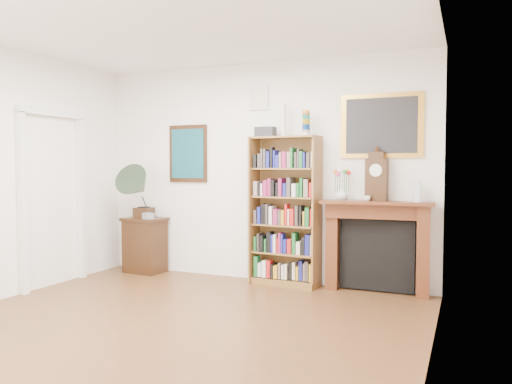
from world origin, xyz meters
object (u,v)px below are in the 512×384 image
at_px(bookshelf, 285,202).
at_px(bottle_left, 417,191).
at_px(mantel_clock, 377,177).
at_px(flower_vase, 342,194).
at_px(fireplace, 377,239).
at_px(bottle_right, 419,193).
at_px(gramophone, 138,188).
at_px(side_cabinet, 145,245).
at_px(cd_stack, 148,216).
at_px(teacup, 367,198).

relative_size(bookshelf, bottle_left, 8.85).
distance_m(bookshelf, mantel_clock, 1.15).
relative_size(mantel_clock, flower_vase, 3.81).
distance_m(fireplace, bottle_right, 0.72).
height_order(fireplace, bottle_left, bottle_left).
bearing_deg(flower_vase, gramophone, -176.20).
relative_size(side_cabinet, cd_stack, 6.35).
xyz_separation_m(flower_vase, bottle_right, (0.87, 0.00, 0.03)).
height_order(fireplace, gramophone, gramophone).
height_order(cd_stack, mantel_clock, mantel_clock).
distance_m(side_cabinet, bottle_left, 3.70).
relative_size(bookshelf, bottle_right, 10.62).
bearing_deg(cd_stack, teacup, 2.31).
distance_m(flower_vase, bottle_right, 0.87).
relative_size(bookshelf, mantel_clock, 3.76).
xyz_separation_m(side_cabinet, teacup, (3.06, 0.01, 0.73)).
bearing_deg(teacup, flower_vase, 168.68).
distance_m(side_cabinet, mantel_clock, 3.30).
height_order(side_cabinet, gramophone, gramophone).
bearing_deg(bottle_left, bookshelf, -178.47).
xyz_separation_m(bookshelf, bottle_left, (1.56, 0.04, 0.17)).
bearing_deg(gramophone, bookshelf, -1.75).
bearing_deg(teacup, mantel_clock, 49.19).
relative_size(fireplace, bottle_right, 6.48).
xyz_separation_m(side_cabinet, bottle_right, (3.63, 0.08, 0.80)).
xyz_separation_m(bookshelf, flower_vase, (0.71, 0.02, 0.12)).
distance_m(gramophone, cd_stack, 0.41).
distance_m(side_cabinet, teacup, 3.15).
height_order(flower_vase, bottle_left, bottle_left).
bearing_deg(teacup, fireplace, 49.92).
bearing_deg(bottle_right, bookshelf, -179.07).
bearing_deg(bottle_right, mantel_clock, 175.18).
bearing_deg(gramophone, teacup, -3.90).
bearing_deg(gramophone, cd_stack, -4.36).
bearing_deg(bottle_left, mantel_clock, 176.96).
xyz_separation_m(teacup, bottle_right, (0.56, 0.06, 0.07)).
height_order(side_cabinet, flower_vase, flower_vase).
relative_size(fireplace, flower_vase, 8.75).
relative_size(cd_stack, teacup, 1.52).
bearing_deg(bookshelf, flower_vase, 7.13).
bearing_deg(cd_stack, flower_vase, 3.92).
xyz_separation_m(gramophone, mantel_clock, (3.18, 0.23, 0.17)).
bearing_deg(gramophone, mantel_clock, -2.10).
relative_size(gramophone, bottle_right, 3.74).
bearing_deg(bookshelf, mantel_clock, 8.60).
relative_size(mantel_clock, teacup, 7.13).
bearing_deg(mantel_clock, side_cabinet, -172.08).
distance_m(bookshelf, gramophone, 2.08).
bearing_deg(gramophone, fireplace, -1.92).
relative_size(bookshelf, fireplace, 1.64).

